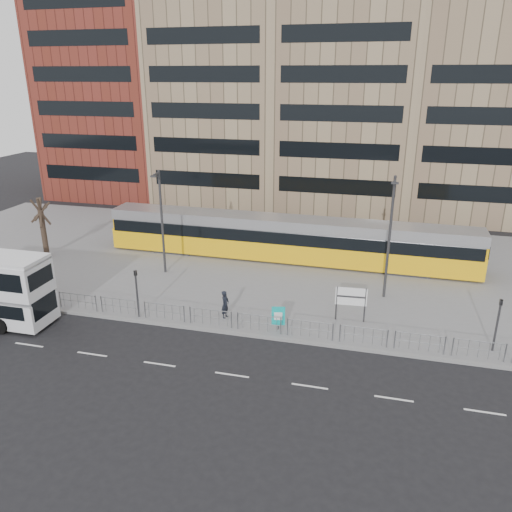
% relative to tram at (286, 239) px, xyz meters
% --- Properties ---
extents(ground, '(120.00, 120.00, 0.00)m').
position_rel_tram_xyz_m(ground, '(-1.47, -12.89, -1.91)').
color(ground, black).
rests_on(ground, ground).
extents(plaza, '(64.00, 24.00, 0.15)m').
position_rel_tram_xyz_m(plaza, '(-1.47, -0.89, -1.84)').
color(plaza, slate).
rests_on(plaza, ground).
extents(kerb, '(64.00, 0.25, 0.17)m').
position_rel_tram_xyz_m(kerb, '(-1.47, -12.84, -1.84)').
color(kerb, gray).
rests_on(kerb, ground).
extents(building_row, '(70.40, 18.40, 31.20)m').
position_rel_tram_xyz_m(building_row, '(0.08, 21.38, 11.00)').
color(building_row, maroon).
rests_on(building_row, ground).
extents(pedestrian_barrier, '(32.07, 0.07, 1.10)m').
position_rel_tram_xyz_m(pedestrian_barrier, '(0.53, -12.39, -0.93)').
color(pedestrian_barrier, gray).
rests_on(pedestrian_barrier, plaza).
extents(road_markings, '(62.00, 0.12, 0.01)m').
position_rel_tram_xyz_m(road_markings, '(-0.47, -16.89, -1.91)').
color(road_markings, white).
rests_on(road_markings, ground).
extents(tram, '(29.81, 3.18, 3.51)m').
position_rel_tram_xyz_m(tram, '(0.00, 0.00, 0.00)').
color(tram, yellow).
rests_on(tram, plaza).
extents(station_sign, '(1.90, 0.22, 2.18)m').
position_rel_tram_xyz_m(station_sign, '(5.88, -9.64, -0.25)').
color(station_sign, '#2D2D30').
rests_on(station_sign, plaza).
extents(ad_panel, '(0.78, 0.22, 1.48)m').
position_rel_tram_xyz_m(ad_panel, '(1.86, -11.85, -0.90)').
color(ad_panel, '#2D2D30').
rests_on(ad_panel, plaza).
extents(pedestrian, '(0.52, 0.71, 1.80)m').
position_rel_tram_xyz_m(pedestrian, '(-1.63, -11.18, -0.86)').
color(pedestrian, black).
rests_on(pedestrian, plaza).
extents(traffic_light_west, '(0.22, 0.24, 3.10)m').
position_rel_tram_xyz_m(traffic_light_west, '(-6.92, -12.39, 0.21)').
color(traffic_light_west, '#2D2D30').
rests_on(traffic_light_west, plaza).
extents(traffic_light_east, '(0.17, 0.21, 3.10)m').
position_rel_tram_xyz_m(traffic_light_east, '(13.75, -11.32, 0.21)').
color(traffic_light_east, '#2D2D30').
rests_on(traffic_light_east, plaza).
extents(lamp_post_west, '(0.45, 1.04, 7.83)m').
position_rel_tram_xyz_m(lamp_post_west, '(-8.42, -5.12, 2.53)').
color(lamp_post_west, '#2D2D30').
rests_on(lamp_post_west, plaza).
extents(lamp_post_east, '(0.45, 1.04, 8.30)m').
position_rel_tram_xyz_m(lamp_post_east, '(7.87, -5.57, 2.77)').
color(lamp_post_east, '#2D2D30').
rests_on(lamp_post_east, plaza).
extents(bare_tree, '(4.18, 4.18, 7.10)m').
position_rel_tram_xyz_m(bare_tree, '(-19.45, -4.21, 3.42)').
color(bare_tree, '#2D2219').
rests_on(bare_tree, plaza).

